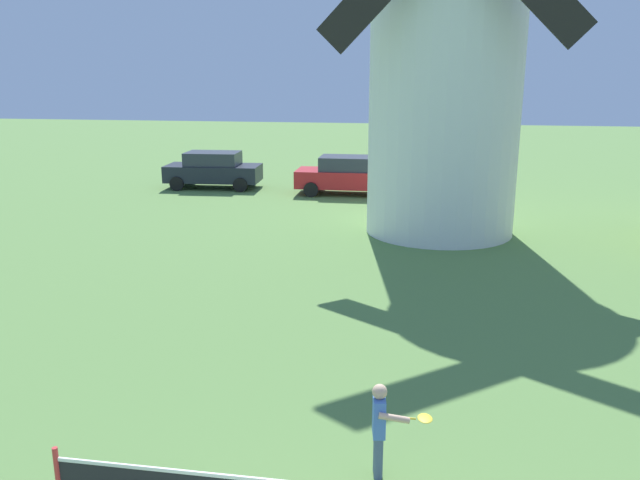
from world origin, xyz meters
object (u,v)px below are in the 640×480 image
(player_far, at_px, (381,425))
(parked_car_red, at_px, (351,175))
(parked_car_black, at_px, (213,169))
(windmill, at_px, (448,24))

(player_far, xyz_separation_m, parked_car_red, (-2.60, 18.90, 0.11))
(player_far, distance_m, parked_car_red, 19.07)
(player_far, distance_m, parked_car_black, 21.27)
(windmill, bearing_deg, parked_car_black, 145.98)
(windmill, distance_m, player_far, 14.16)
(parked_car_red, bearing_deg, player_far, -82.18)
(parked_car_black, xyz_separation_m, parked_car_red, (6.04, -0.54, 0.00))
(player_far, relative_size, parked_car_red, 0.28)
(player_far, bearing_deg, parked_car_black, 113.97)
(parked_car_black, bearing_deg, parked_car_red, -5.08)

